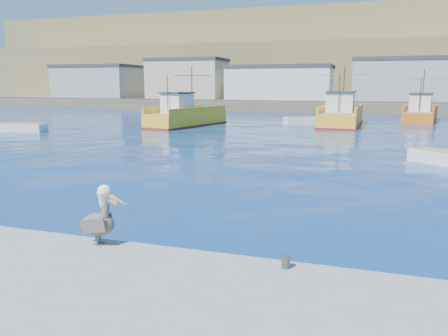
# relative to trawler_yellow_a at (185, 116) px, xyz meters

# --- Properties ---
(ground) EXTENTS (260.00, 260.00, 0.00)m
(ground) POSITION_rel_trawler_yellow_a_xyz_m (13.87, -31.39, -1.01)
(ground) COLOR navy
(ground) RESTS_ON ground
(dock_bollards) EXTENTS (36.20, 0.20, 0.30)m
(dock_bollards) POSITION_rel_trawler_yellow_a_xyz_m (14.47, -34.79, -0.36)
(dock_bollards) COLOR #4C4C4C
(dock_bollards) RESTS_ON dock
(far_shore) EXTENTS (200.00, 81.00, 24.00)m
(far_shore) POSITION_rel_trawler_yellow_a_xyz_m (13.88, 77.81, 7.97)
(far_shore) COLOR brown
(far_shore) RESTS_ON ground
(trawler_yellow_a) EXTENTS (6.14, 11.28, 6.44)m
(trawler_yellow_a) POSITION_rel_trawler_yellow_a_xyz_m (0.00, 0.00, 0.00)
(trawler_yellow_a) COLOR yellow
(trawler_yellow_a) RESTS_ON ground
(trawler_yellow_b) EXTENTS (5.42, 11.64, 6.53)m
(trawler_yellow_b) POSITION_rel_trawler_yellow_a_xyz_m (16.08, 5.81, 0.04)
(trawler_yellow_b) COLOR yellow
(trawler_yellow_b) RESTS_ON ground
(boat_orange) EXTENTS (4.98, 9.46, 6.17)m
(boat_orange) POSITION_rel_trawler_yellow_a_xyz_m (25.00, 14.03, 0.05)
(boat_orange) COLOR orange
(boat_orange) RESTS_ON ground
(skiff_left) EXTENTS (4.76, 2.35, 0.99)m
(skiff_left) POSITION_rel_trawler_yellow_a_xyz_m (-12.68, -10.11, -0.69)
(skiff_left) COLOR silver
(skiff_left) RESTS_ON ground
(skiff_mid) EXTENTS (4.16, 4.07, 0.94)m
(skiff_mid) POSITION_rel_trawler_yellow_a_xyz_m (23.08, -16.98, -0.71)
(skiff_mid) COLOR silver
(skiff_mid) RESTS_ON ground
(skiff_extra) EXTENTS (4.72, 3.74, 0.99)m
(skiff_extra) POSITION_rel_trawler_yellow_a_xyz_m (12.10, 5.89, -0.69)
(skiff_extra) COLOR silver
(skiff_extra) RESTS_ON ground
(pelican) EXTENTS (1.28, 0.63, 1.57)m
(pelican) POSITION_rel_trawler_yellow_a_xyz_m (12.13, -34.78, 0.16)
(pelican) COLOR #595451
(pelican) RESTS_ON dock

